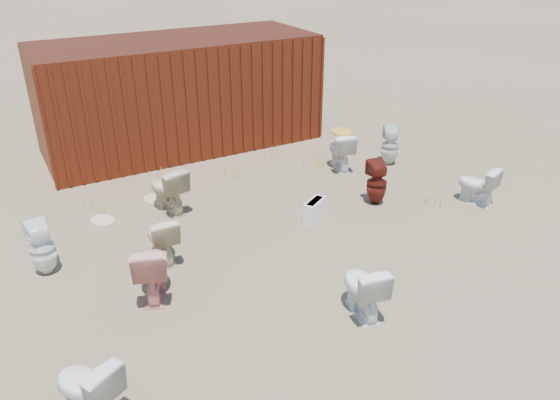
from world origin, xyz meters
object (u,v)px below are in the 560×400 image
shipping_container (180,93)px  loose_tank (314,210)px  toilet_back_a (42,248)px  toilet_front_maroon (377,183)px  toilet_back_e (390,146)px  toilet_front_c (363,288)px  toilet_front_a (87,389)px  toilet_back_yellowlid (340,150)px  toilet_back_beige_right (168,189)px  toilet_front_pink (152,269)px  toilet_front_e (477,185)px  toilet_back_beige_left (162,238)px

shipping_container → loose_tank: bearing=-81.3°
shipping_container → toilet_back_a: 5.46m
loose_tank → toilet_front_maroon: bearing=-32.6°
toilet_back_e → toilet_front_c: bearing=84.0°
shipping_container → toilet_front_a: size_ratio=7.70×
toilet_front_a → toilet_back_yellowlid: 7.22m
toilet_front_c → toilet_back_a: 4.59m
toilet_back_beige_right → toilet_back_e: 4.80m
toilet_front_a → toilet_back_yellowlid: size_ratio=0.98×
toilet_back_yellowlid → toilet_front_maroon: bearing=93.9°
toilet_front_pink → toilet_back_e: 6.14m
toilet_front_maroon → toilet_back_yellowlid: (0.35, 1.64, -0.01)m
toilet_front_maroon → toilet_front_e: (1.60, -0.88, -0.05)m
toilet_back_beige_left → toilet_back_beige_right: size_ratio=0.90×
toilet_back_beige_right → toilet_back_yellowlid: 3.74m
toilet_back_beige_left → toilet_front_a: bearing=60.4°
toilet_back_beige_right → loose_tank: 2.60m
toilet_front_maroon → toilet_back_a: 5.63m
toilet_front_pink → toilet_back_a: toilet_front_pink is taller
toilet_back_yellowlid → toilet_front_pink: bearing=42.5°
shipping_container → toilet_front_c: size_ratio=7.74×
toilet_front_a → toilet_front_c: size_ratio=1.00×
toilet_front_a → toilet_back_e: 7.96m
toilet_front_pink → toilet_front_e: bearing=-161.4°
toilet_front_pink → toilet_back_a: bearing=-27.0°
toilet_front_pink → toilet_back_beige_right: toilet_front_pink is taller
shipping_container → toilet_front_maroon: size_ratio=7.36×
toilet_front_a → toilet_front_maroon: 6.11m
toilet_front_maroon → loose_tank: 1.32m
toilet_front_a → loose_tank: toilet_front_a is taller
toilet_front_e → toilet_back_e: bearing=-102.7°
toilet_front_pink → toilet_front_maroon: size_ratio=1.04×
toilet_back_a → toilet_back_e: bearing=-178.0°
toilet_front_a → toilet_front_pink: 2.11m
toilet_back_beige_left → toilet_front_e: bearing=173.3°
toilet_front_maroon → toilet_front_e: size_ratio=1.14×
toilet_front_maroon → toilet_front_e: bearing=167.6°
toilet_front_maroon → toilet_back_beige_left: toilet_front_maroon is taller
toilet_front_a → toilet_front_e: bearing=163.7°
toilet_front_c → toilet_front_maroon: bearing=-120.5°
toilet_back_a → toilet_back_beige_left: toilet_back_a is taller
toilet_front_e → toilet_back_a: (-7.20, 1.45, 0.06)m
toilet_back_beige_right → toilet_back_yellowlid: bearing=168.3°
toilet_back_beige_right → shipping_container: bearing=-127.4°
toilet_front_pink → loose_tank: 3.19m
toilet_back_a → toilet_back_yellowlid: 6.05m
toilet_front_e → toilet_front_pink: bearing=-19.3°
toilet_back_e → toilet_front_maroon: bearing=80.7°
toilet_front_maroon → toilet_back_yellowlid: bearing=-85.8°
toilet_back_beige_left → toilet_back_beige_right: toilet_back_beige_right is taller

